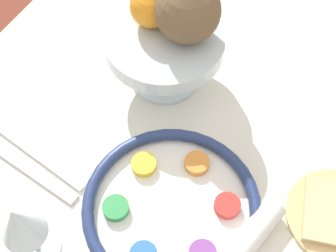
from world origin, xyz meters
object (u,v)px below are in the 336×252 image
Objects in this scene: seder_plate at (172,207)px; orange_fruit at (151,6)px; coconut at (188,11)px; fruit_stand at (165,46)px; napkin_roll at (246,243)px; wine_glass at (20,224)px.

orange_fruit is at bearing 35.04° from seder_plate.
coconut reaches higher than seder_plate.
seder_plate is at bearing -148.95° from fruit_stand.
napkin_roll is at bearing -131.06° from fruit_stand.
napkin_roll is (0.00, -0.13, 0.00)m from seder_plate.
seder_plate is 1.74× the size of napkin_roll.
seder_plate is 1.35× the size of fruit_stand.
wine_glass reaches higher than fruit_stand.
seder_plate is 0.13m from napkin_roll.
coconut is (0.00, -0.07, 0.02)m from orange_fruit.
coconut is at bearing 42.82° from napkin_roll.
wine_glass is 0.33m from napkin_roll.
wine_glass is at bearing 174.36° from coconut.
wine_glass is (-0.15, 0.15, 0.09)m from seder_plate.
wine_glass is at bearing 178.62° from fruit_stand.
wine_glass is 1.35× the size of coconut.
wine_glass is 0.42m from coconut.
wine_glass is 0.70× the size of fruit_stand.
orange_fruit is at bearing 50.36° from napkin_roll.
fruit_stand is (0.24, 0.14, 0.07)m from seder_plate.
coconut reaches higher than orange_fruit.
seder_plate is 0.23m from wine_glass.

